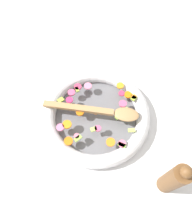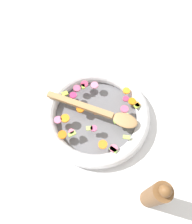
# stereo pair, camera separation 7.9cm
# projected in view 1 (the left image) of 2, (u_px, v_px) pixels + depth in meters

# --- Properties ---
(ground_plane) EXTENTS (4.00, 4.00, 0.00)m
(ground_plane) POSITION_uv_depth(u_px,v_px,m) (96.00, 118.00, 0.84)
(ground_plane) COLOR silver
(skillet) EXTENTS (0.40, 0.40, 0.05)m
(skillet) POSITION_uv_depth(u_px,v_px,m) (96.00, 115.00, 0.82)
(skillet) COLOR slate
(skillet) RESTS_ON ground_plane
(chopped_vegetables) EXTENTS (0.31, 0.32, 0.01)m
(chopped_vegetables) POSITION_uv_depth(u_px,v_px,m) (96.00, 112.00, 0.79)
(chopped_vegetables) COLOR orange
(chopped_vegetables) RESTS_ON skillet
(wooden_spoon) EXTENTS (0.34, 0.14, 0.01)m
(wooden_spoon) POSITION_uv_depth(u_px,v_px,m) (101.00, 111.00, 0.78)
(wooden_spoon) COLOR #A87F51
(wooden_spoon) RESTS_ON chopped_vegetables
(pepper_mill) EXTENTS (0.05, 0.05, 0.21)m
(pepper_mill) POSITION_uv_depth(u_px,v_px,m) (174.00, 179.00, 0.64)
(pepper_mill) COLOR brown
(pepper_mill) RESTS_ON ground_plane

